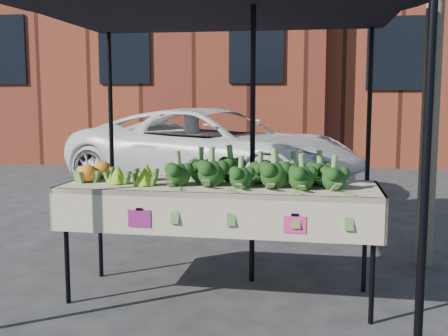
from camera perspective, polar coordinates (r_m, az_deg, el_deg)
ground at (r=4.38m, az=-0.27°, el=-13.44°), size 90.00×90.00×0.00m
table at (r=4.25m, az=-0.42°, el=-7.72°), size 2.41×0.85×0.90m
canopy at (r=4.63m, az=-1.20°, el=5.05°), size 3.16×3.16×2.74m
broccoli_heap at (r=4.13m, az=3.40°, el=-0.05°), size 1.36×0.56×0.25m
romanesco_cluster at (r=4.28m, az=-9.27°, el=-0.25°), size 0.42×0.46×0.19m
cauliflower_pair at (r=4.48m, az=-13.45°, el=-0.14°), size 0.22×0.42×0.17m
vehicle at (r=9.17m, az=-1.02°, el=13.31°), size 2.09×2.65×5.04m
street_tree at (r=5.37m, az=21.30°, el=14.74°), size 2.33×2.33×4.58m
building_left at (r=17.27m, az=-10.91°, el=16.94°), size 12.00×8.00×9.00m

